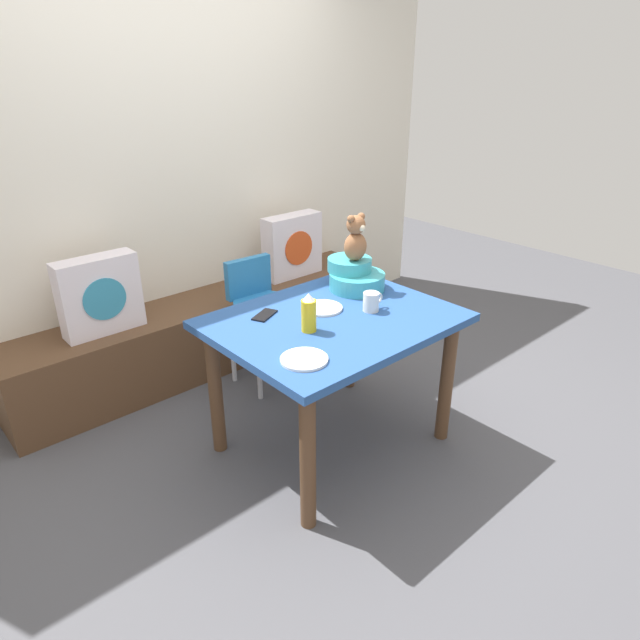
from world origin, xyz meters
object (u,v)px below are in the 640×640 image
object	(u,v)px
infant_seat_teal	(355,276)
coffee_mug	(371,302)
dinner_plate_far	(322,308)
dining_table	(334,338)
highchair	(261,306)
dinner_plate_near	(304,359)
teddy_bear	(356,239)
cell_phone	(265,315)
pillow_floral_left	(100,295)
ketchup_bottle	(309,313)
pillow_floral_right	(292,246)

from	to	relation	value
infant_seat_teal	coffee_mug	bearing A→B (deg)	-119.22
dinner_plate_far	dining_table	bearing A→B (deg)	-102.08
highchair	coffee_mug	world-z (taller)	coffee_mug
dinner_plate_near	dinner_plate_far	size ratio (longest dim) A/B	1.00
infant_seat_teal	dinner_plate_near	size ratio (longest dim) A/B	1.65
teddy_bear	dinner_plate_far	bearing A→B (deg)	-163.28
coffee_mug	cell_phone	xyz separation A→B (m)	(-0.43, 0.30, -0.04)
infant_seat_teal	teddy_bear	bearing A→B (deg)	-90.00
highchair	coffee_mug	bearing A→B (deg)	-84.18
pillow_floral_left	infant_seat_teal	bearing A→B (deg)	-43.40
pillow_floral_left	cell_phone	bearing A→B (deg)	-64.73
teddy_bear	coffee_mug	xyz separation A→B (m)	(-0.15, -0.27, -0.23)
dining_table	dinner_plate_near	distance (m)	0.47
coffee_mug	teddy_bear	bearing A→B (deg)	60.73
cell_phone	dinner_plate_near	bearing A→B (deg)	137.68
ketchup_bottle	infant_seat_teal	bearing A→B (deg)	24.07
cell_phone	teddy_bear	bearing A→B (deg)	-118.15
pillow_floral_left	ketchup_bottle	bearing A→B (deg)	-67.62
pillow_floral_left	coffee_mug	size ratio (longest dim) A/B	3.67
pillow_floral_left	dining_table	distance (m)	1.36
dining_table	ketchup_bottle	size ratio (longest dim) A/B	6.13
pillow_floral_right	dining_table	world-z (taller)	pillow_floral_right
dining_table	teddy_bear	distance (m)	0.56
pillow_floral_right	ketchup_bottle	bearing A→B (deg)	-126.21
pillow_floral_left	coffee_mug	xyz separation A→B (m)	(0.88, -1.24, 0.11)
pillow_floral_left	ketchup_bottle	distance (m)	1.32
dining_table	coffee_mug	bearing A→B (deg)	-18.72
teddy_bear	ketchup_bottle	world-z (taller)	teddy_bear
pillow_floral_right	coffee_mug	xyz separation A→B (m)	(-0.51, -1.24, 0.11)
pillow_floral_left	infant_seat_teal	distance (m)	1.42
highchair	dinner_plate_near	world-z (taller)	highchair
infant_seat_teal	ketchup_bottle	world-z (taller)	ketchup_bottle
highchair	dinner_plate_near	xyz separation A→B (m)	(-0.49, -0.99, 0.22)
dining_table	coffee_mug	size ratio (longest dim) A/B	9.46
dinner_plate_far	cell_phone	distance (m)	0.29
highchair	coffee_mug	distance (m)	0.87
teddy_bear	cell_phone	distance (m)	0.65
dining_table	ketchup_bottle	world-z (taller)	ketchup_bottle
pillow_floral_left	highchair	bearing A→B (deg)	-27.65
pillow_floral_left	dinner_plate_near	distance (m)	1.44
dining_table	infant_seat_teal	distance (m)	0.44
pillow_floral_left	cell_phone	size ratio (longest dim) A/B	3.06
dining_table	dinner_plate_far	world-z (taller)	dinner_plate_far
coffee_mug	cell_phone	distance (m)	0.53
teddy_bear	dinner_plate_near	bearing A→B (deg)	-149.05
pillow_floral_left	ketchup_bottle	xyz separation A→B (m)	(0.50, -1.21, 0.15)
cell_phone	dinner_plate_far	bearing A→B (deg)	-140.93
pillow_floral_left	dining_table	bearing A→B (deg)	-59.80
pillow_floral_left	infant_seat_teal	size ratio (longest dim) A/B	1.33
ketchup_bottle	cell_phone	size ratio (longest dim) A/B	1.28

